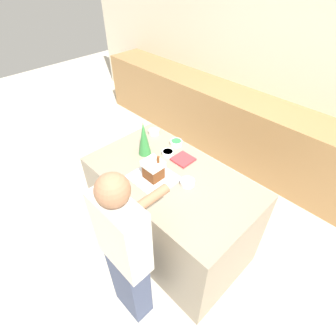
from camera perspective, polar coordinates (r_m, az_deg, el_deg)
name	(u,v)px	position (r m, az deg, el deg)	size (l,w,h in m)	color
ground_plane	(171,239)	(2.97, 0.60, -15.24)	(12.00, 12.00, 0.00)	beige
wall_back	(296,71)	(3.65, 26.02, 18.47)	(8.00, 0.05, 2.60)	beige
back_cabinet_block	(264,140)	(3.73, 20.26, 5.81)	(6.00, 0.60, 0.93)	#9E7547
kitchen_island	(171,211)	(2.59, 0.67, -9.40)	(1.52, 0.88, 0.95)	gray
baking_tray	(154,178)	(2.22, -3.13, -2.09)	(0.37, 0.33, 0.01)	silver
gingerbread_house	(153,169)	(2.16, -3.21, -0.23)	(0.16, 0.15, 0.23)	brown
decorative_tree	(144,138)	(2.39, -5.26, 6.42)	(0.12, 0.12, 0.34)	#33843D
candy_bowl_beside_tree	(154,132)	(2.75, -3.10, 7.92)	(0.11, 0.11, 0.05)	silver
candy_bowl_far_left	(187,182)	(2.16, 4.25, -3.13)	(0.12, 0.12, 0.04)	silver
candy_bowl_center_rear	(168,153)	(2.46, -0.03, 3.36)	(0.11, 0.11, 0.04)	white
candy_bowl_front_corner	(176,142)	(2.59, 1.79, 5.58)	(0.12, 0.12, 0.04)	white
cookbook	(183,159)	(2.40, 3.29, 1.89)	(0.17, 0.18, 0.02)	#B23338
person	(126,254)	(1.96, -9.21, -18.03)	(0.41, 0.51, 1.55)	#424C6B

